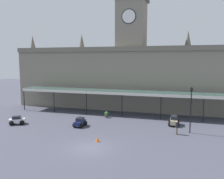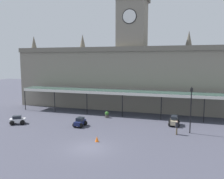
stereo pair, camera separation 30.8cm
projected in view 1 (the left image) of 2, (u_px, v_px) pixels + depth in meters
The scene contains 10 objects.
ground_plane at pixel (90, 148), 23.50m from camera, with size 140.00×140.00×0.00m, color #444452.
station_building at pixel (131, 74), 42.17m from camera, with size 42.62×6.69×20.03m.
entrance_canopy at pixel (124, 92), 37.18m from camera, with size 35.78×3.26×3.93m.
car_navy_sedan at pixel (80, 123), 31.10m from camera, with size 1.55×2.07×1.19m.
car_beige_estate at pixel (174, 121), 31.67m from camera, with size 1.58×2.27×1.27m.
car_white_sedan at pixel (17, 121), 32.09m from camera, with size 2.25×2.09×1.19m.
pedestrian_beside_cars at pixel (177, 127), 27.73m from camera, with size 0.34×0.39×1.67m.
victorian_lamppost at pixel (191, 105), 27.91m from camera, with size 0.30×0.30×5.67m.
traffic_cone at pixel (97, 139), 25.27m from camera, with size 0.40×0.40×0.60m, color orange.
planter_near_kerb at pixel (107, 114), 35.84m from camera, with size 0.60×0.60×0.96m.
Camera 1 is at (8.47, -21.03, 8.83)m, focal length 37.38 mm.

